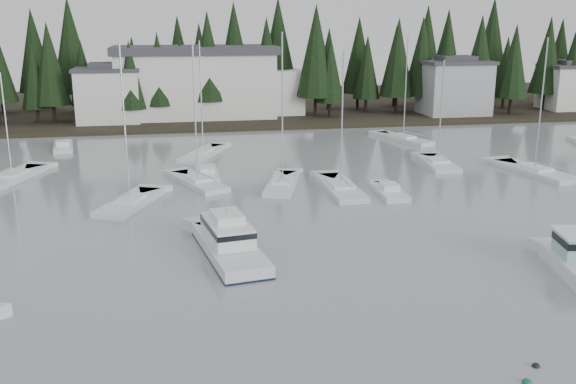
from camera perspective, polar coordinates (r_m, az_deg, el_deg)
name	(u,v)px	position (r m, az deg, el deg)	size (l,w,h in m)	color
far_shore_land	(222,107)	(117.91, -5.90, 7.56)	(240.00, 54.00, 1.00)	black
conifer_treeline	(227,115)	(107.05, -5.46, 6.80)	(200.00, 22.00, 20.00)	black
house_west	(109,94)	(99.64, -15.66, 8.39)	(9.54, 7.42, 8.75)	silver
house_east_a	(454,86)	(107.73, 14.55, 9.07)	(10.60, 8.48, 9.25)	#999EA0
house_east_b	(571,86)	(120.21, 23.85, 8.63)	(9.54, 7.42, 8.25)	silver
harbor_inn	(209,82)	(102.53, -7.04, 9.64)	(29.50, 11.50, 10.90)	silver
cabin_cruiser_center	(229,245)	(43.89, -5.27, -4.69)	(4.81, 10.66, 4.42)	silver
sailboat_0	(12,179)	(69.59, -23.29, 1.08)	(5.72, 9.93, 11.06)	silver
sailboat_1	(438,165)	(71.88, 13.16, 2.37)	(3.71, 8.36, 11.88)	silver
sailboat_2	(403,140)	(85.73, 10.20, 4.58)	(5.53, 10.00, 14.11)	silver
sailboat_3	(198,183)	(62.62, -8.03, 0.76)	(5.79, 9.27, 14.09)	silver
sailboat_8	(203,155)	(75.64, -7.55, 3.28)	(6.36, 9.98, 13.67)	silver
sailboat_9	(130,204)	(56.70, -13.87, -1.07)	(5.86, 8.94, 14.66)	silver
sailboat_10	(534,173)	(71.17, 21.04, 1.62)	(4.94, 10.61, 14.27)	silver
sailboat_11	(341,189)	(60.07, 4.69, 0.22)	(2.78, 9.84, 13.36)	silver
sailboat_12	(283,185)	(61.29, -0.49, 0.60)	(5.06, 9.30, 14.89)	silver
runabout_1	(389,193)	(59.17, 8.98, -0.08)	(2.46, 6.23, 1.42)	silver
runabout_3	(63,148)	(83.49, -19.34, 3.71)	(3.07, 6.53, 1.42)	silver
runabout_4	(207,175)	(65.53, -7.21, 1.48)	(2.29, 6.37, 1.42)	silver
mooring_buoy_green	(527,383)	(31.33, 20.44, -15.63)	(0.44, 0.44, 0.44)	#145933
mooring_buoy_dark	(536,367)	(32.76, 21.16, -14.27)	(0.38, 0.38, 0.38)	black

